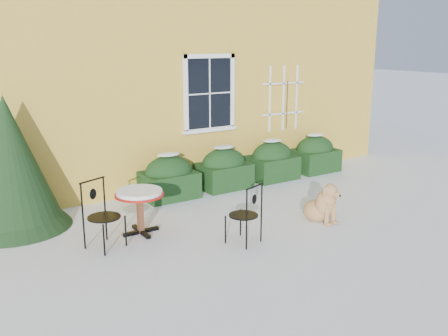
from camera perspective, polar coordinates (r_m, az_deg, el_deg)
ground at (r=8.18m, az=3.85°, el=-7.59°), size 80.00×80.00×0.00m
house at (r=13.83m, az=-14.10°, el=14.62°), size 12.40×8.40×6.40m
hedge_row at (r=10.94m, az=2.84°, el=0.33°), size 4.95×0.80×0.91m
evergreen_shrub at (r=8.91m, az=-23.18°, el=-0.84°), size 1.84×1.84×2.22m
bistro_table at (r=8.12m, az=-9.63°, el=-3.34°), size 0.79×0.79×0.73m
patio_chair_near at (r=7.68m, az=2.49°, el=-5.26°), size 0.54×0.54×0.95m
patio_chair_far at (r=7.74m, az=-13.78°, el=-5.17°), size 0.60×0.60×1.04m
dog at (r=8.79m, az=11.18°, el=-4.20°), size 0.51×0.83×0.74m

